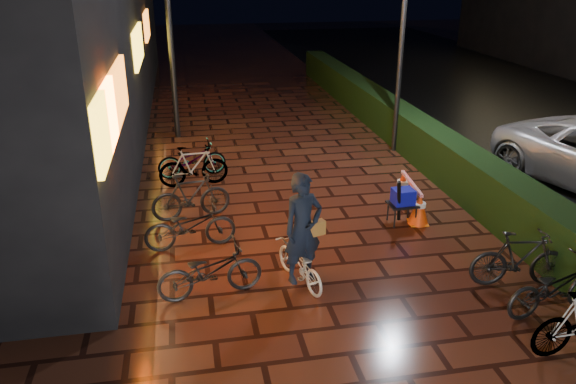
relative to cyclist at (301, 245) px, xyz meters
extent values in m
plane|color=#381911|center=(0.83, -1.17, -0.68)|extent=(80.00, 80.00, 0.00)
cube|color=black|center=(4.13, 6.83, -0.18)|extent=(0.70, 20.00, 1.00)
cube|color=yellow|center=(-2.62, 0.33, 1.92)|extent=(0.08, 2.00, 0.90)
cube|color=orange|center=(-2.62, 1.83, 1.92)|extent=(0.08, 3.00, 0.90)
cube|color=yellow|center=(-2.62, 7.83, 1.92)|extent=(0.08, 2.80, 0.90)
cube|color=orange|center=(-2.62, 12.83, 1.92)|extent=(0.08, 2.20, 0.90)
cylinder|color=black|center=(3.75, 5.99, 1.68)|extent=(0.15, 0.15, 4.71)
cylinder|color=black|center=(-1.80, 8.31, 2.09)|extent=(0.16, 0.16, 5.54)
imported|color=silver|center=(-0.02, 0.05, -0.34)|extent=(0.82, 1.35, 0.67)
imported|color=black|center=(0.01, -0.04, 0.29)|extent=(0.72, 0.58, 1.71)
cube|color=olive|center=(0.21, 0.00, 0.26)|extent=(0.32, 0.22, 0.22)
cone|color=#F6460C|center=(2.63, 1.72, -0.37)|extent=(0.39, 0.39, 0.62)
cone|color=red|center=(2.75, 2.86, -0.37)|extent=(0.39, 0.39, 0.62)
cube|color=orange|center=(2.63, 1.72, -0.67)|extent=(0.37, 0.37, 0.03)
cube|color=#FF2B0D|center=(2.75, 2.86, -0.67)|extent=(0.37, 0.37, 0.03)
cube|color=red|center=(2.69, 2.29, -0.09)|extent=(0.20, 1.33, 0.06)
cube|color=black|center=(2.32, 1.79, -0.30)|extent=(0.54, 0.44, 0.04)
cylinder|color=black|center=(2.12, 1.61, -0.50)|extent=(0.03, 0.03, 0.36)
cylinder|color=black|center=(2.53, 1.63, -0.50)|extent=(0.03, 0.03, 0.36)
cylinder|color=black|center=(2.10, 1.96, -0.50)|extent=(0.03, 0.03, 0.36)
cylinder|color=black|center=(2.52, 1.97, -0.50)|extent=(0.03, 0.03, 0.36)
cube|color=#0C0FA8|center=(2.32, 1.79, -0.14)|extent=(0.39, 0.34, 0.29)
cylinder|color=black|center=(2.18, 1.64, -0.15)|extent=(0.25, 0.37, 0.92)
imported|color=black|center=(-1.47, 4.47, -0.22)|extent=(1.54, 0.55, 0.91)
imported|color=black|center=(-1.57, 2.75, -0.22)|extent=(1.56, 0.66, 0.91)
imported|color=black|center=(-1.37, -0.04, -0.27)|extent=(1.62, 0.77, 0.82)
imported|color=black|center=(-1.48, 5.06, -0.27)|extent=(1.62, 0.78, 0.82)
imported|color=black|center=(-1.62, 1.53, -0.27)|extent=(1.60, 0.69, 0.82)
imported|color=black|center=(3.31, -1.37, -0.27)|extent=(1.62, 0.77, 0.82)
imported|color=black|center=(3.23, -0.63, -0.22)|extent=(1.56, 0.66, 0.91)
camera|label=1|loc=(-1.57, -7.26, 3.92)|focal=35.00mm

